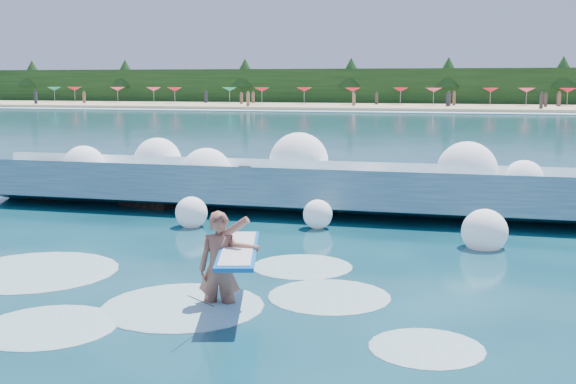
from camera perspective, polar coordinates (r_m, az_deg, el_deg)
name	(u,v)px	position (r m, az deg, el deg)	size (l,w,h in m)	color
ground	(177,272)	(12.96, -8.76, -6.30)	(200.00, 200.00, 0.00)	#072D3C
beach	(436,107)	(89.65, 11.62, 6.58)	(140.00, 20.00, 0.40)	tan
wet_band	(430,112)	(78.68, 11.15, 6.20)	(140.00, 5.00, 0.08)	silver
treeline	(441,87)	(99.58, 11.99, 8.10)	(140.00, 4.00, 5.00)	black
breaking_wave	(331,190)	(18.63, 3.44, 0.18)	(18.87, 2.90, 1.63)	teal
rock_cluster	(157,185)	(20.83, -10.30, 0.53)	(8.17, 3.24, 1.30)	black
surfer_with_board	(224,265)	(10.83, -5.09, -5.73)	(1.21, 2.92, 1.74)	#8F5542
wave_spray	(318,174)	(18.50, 2.35, 1.45)	(14.68, 5.00, 2.13)	white
surf_foam	(146,290)	(12.01, -11.17, -7.57)	(9.21, 5.95, 0.15)	silver
beach_umbrellas	(439,90)	(91.76, 11.85, 7.90)	(111.48, 6.67, 0.50)	#168A71
beachgoers	(525,102)	(84.57, 18.22, 6.77)	(106.55, 13.24, 1.93)	#3F332D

